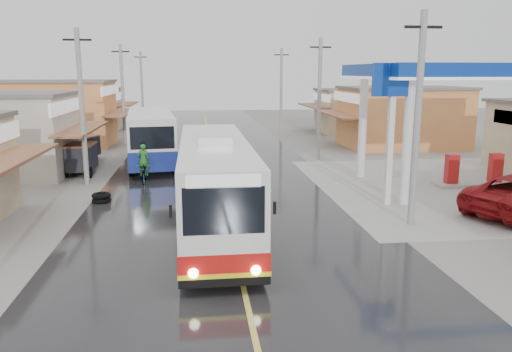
{
  "coord_description": "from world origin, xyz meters",
  "views": [
    {
      "loc": [
        -1.19,
        -17.72,
        5.82
      ],
      "look_at": [
        1.14,
        1.54,
        1.77
      ],
      "focal_mm": 35.0,
      "sensor_mm": 36.0,
      "label": 1
    }
  ],
  "objects_px": {
    "coach_bus": "(215,184)",
    "tricycle_far": "(84,147)",
    "cyclist": "(144,170)",
    "tyre_stack": "(101,198)",
    "second_bus": "(151,137)",
    "tricycle_near": "(81,157)"
  },
  "relations": [
    {
      "from": "tricycle_near",
      "to": "cyclist",
      "type": "bearing_deg",
      "value": -32.62
    },
    {
      "from": "cyclist",
      "to": "tyre_stack",
      "type": "xyz_separation_m",
      "value": [
        -1.54,
        -4.06,
        -0.48
      ]
    },
    {
      "from": "second_bus",
      "to": "cyclist",
      "type": "xyz_separation_m",
      "value": [
        0.06,
        -5.37,
        -1.09
      ]
    },
    {
      "from": "coach_bus",
      "to": "tricycle_far",
      "type": "relative_size",
      "value": 4.77
    },
    {
      "from": "tricycle_near",
      "to": "tricycle_far",
      "type": "relative_size",
      "value": 0.98
    },
    {
      "from": "coach_bus",
      "to": "cyclist",
      "type": "relative_size",
      "value": 5.54
    },
    {
      "from": "tricycle_near",
      "to": "tyre_stack",
      "type": "height_order",
      "value": "tricycle_near"
    },
    {
      "from": "cyclist",
      "to": "tyre_stack",
      "type": "distance_m",
      "value": 4.37
    },
    {
      "from": "second_bus",
      "to": "tricycle_far",
      "type": "xyz_separation_m",
      "value": [
        -4.57,
        2.03,
        -0.85
      ]
    },
    {
      "from": "coach_bus",
      "to": "tricycle_near",
      "type": "bearing_deg",
      "value": 122.67
    },
    {
      "from": "cyclist",
      "to": "tricycle_far",
      "type": "relative_size",
      "value": 0.86
    },
    {
      "from": "second_bus",
      "to": "cyclist",
      "type": "height_order",
      "value": "second_bus"
    },
    {
      "from": "coach_bus",
      "to": "cyclist",
      "type": "distance_m",
      "value": 9.4
    },
    {
      "from": "tricycle_far",
      "to": "second_bus",
      "type": "bearing_deg",
      "value": -5.04
    },
    {
      "from": "second_bus",
      "to": "tyre_stack",
      "type": "distance_m",
      "value": 9.67
    },
    {
      "from": "coach_bus",
      "to": "tricycle_near",
      "type": "height_order",
      "value": "coach_bus"
    },
    {
      "from": "tricycle_far",
      "to": "coach_bus",
      "type": "bearing_deg",
      "value": -44.46
    },
    {
      "from": "coach_bus",
      "to": "second_bus",
      "type": "xyz_separation_m",
      "value": [
        -3.5,
        14.05,
        0.02
      ]
    },
    {
      "from": "second_bus",
      "to": "tyre_stack",
      "type": "relative_size",
      "value": 11.96
    },
    {
      "from": "coach_bus",
      "to": "tyre_stack",
      "type": "relative_size",
      "value": 13.71
    },
    {
      "from": "second_bus",
      "to": "tricycle_far",
      "type": "bearing_deg",
      "value": 150.1
    },
    {
      "from": "tricycle_near",
      "to": "tricycle_far",
      "type": "bearing_deg",
      "value": 100.59
    }
  ]
}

